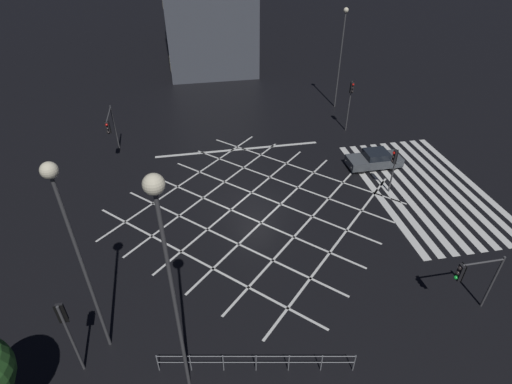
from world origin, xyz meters
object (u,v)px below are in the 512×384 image
at_px(traffic_light_se_main, 351,97).
at_px(waiting_car, 374,160).
at_px(traffic_light_nw_main, 66,324).
at_px(traffic_light_median_south, 394,162).
at_px(street_lamp_far, 165,245).
at_px(street_lamp_west, 342,45).
at_px(traffic_light_sw_cross, 474,275).
at_px(street_lamp_east, 68,224).
at_px(traffic_light_ne_main, 110,126).

relative_size(traffic_light_se_main, waiting_car, 1.10).
bearing_deg(traffic_light_nw_main, traffic_light_se_main, -45.07).
xyz_separation_m(traffic_light_median_south, street_lamp_far, (-11.51, 14.37, 5.47)).
distance_m(traffic_light_se_main, street_lamp_west, 6.08).
xyz_separation_m(traffic_light_sw_cross, street_lamp_far, (-1.40, 13.24, 5.38)).
bearing_deg(traffic_light_sw_cross, street_lamp_east, -4.20).
bearing_deg(waiting_car, traffic_light_nw_main, 34.37).
bearing_deg(street_lamp_far, traffic_light_median_south, -51.30).
distance_m(traffic_light_se_main, street_lamp_far, 26.25).
distance_m(traffic_light_se_main, traffic_light_nw_main, 27.41).
distance_m(traffic_light_median_south, waiting_car, 3.75).
bearing_deg(traffic_light_sw_cross, traffic_light_ne_main, -45.97).
relative_size(traffic_light_median_south, traffic_light_sw_cross, 0.98).
bearing_deg(street_lamp_east, traffic_light_nw_main, 134.42).
height_order(traffic_light_se_main, street_lamp_east, street_lamp_east).
xyz_separation_m(street_lamp_west, street_lamp_far, (-26.34, 15.85, 1.79)).
bearing_deg(street_lamp_east, street_lamp_west, -39.12).
bearing_deg(traffic_light_ne_main, street_lamp_east, 4.00).
relative_size(traffic_light_ne_main, traffic_light_sw_cross, 1.12).
distance_m(traffic_light_sw_cross, street_lamp_far, 14.36).
height_order(street_lamp_west, street_lamp_far, street_lamp_far).
bearing_deg(traffic_light_nw_main, traffic_light_ne_main, 0.77).
relative_size(street_lamp_west, street_lamp_far, 0.89).
distance_m(street_lamp_far, waiting_car, 22.13).
bearing_deg(traffic_light_se_main, traffic_light_nw_main, -45.07).
relative_size(traffic_light_median_south, traffic_light_se_main, 0.73).
bearing_deg(street_lamp_west, traffic_light_sw_cross, 174.02).
distance_m(street_lamp_east, waiting_car, 22.85).
height_order(traffic_light_sw_cross, waiting_car, traffic_light_sw_cross).
relative_size(traffic_light_nw_main, waiting_car, 0.99).
bearing_deg(traffic_light_se_main, street_lamp_west, 170.87).
xyz_separation_m(traffic_light_ne_main, waiting_car, (-5.10, -19.44, -2.15)).
bearing_deg(street_lamp_far, street_lamp_east, 52.69).
relative_size(traffic_light_se_main, traffic_light_ne_main, 1.20).
bearing_deg(street_lamp_far, waiting_car, -44.97).
distance_m(traffic_light_ne_main, street_lamp_west, 21.74).
relative_size(traffic_light_se_main, street_lamp_east, 0.47).
bearing_deg(traffic_light_nw_main, street_lamp_far, -110.82).
relative_size(traffic_light_median_south, traffic_light_nw_main, 0.81).
distance_m(traffic_light_median_south, street_lamp_far, 19.20).
bearing_deg(street_lamp_west, traffic_light_se_main, 170.87).
distance_m(traffic_light_sw_cross, street_lamp_west, 25.34).
xyz_separation_m(traffic_light_nw_main, street_lamp_east, (0.95, -0.97, 4.15)).
relative_size(traffic_light_ne_main, waiting_car, 0.91).
height_order(street_lamp_east, street_lamp_far, street_lamp_far).
relative_size(traffic_light_sw_cross, street_lamp_east, 0.35).
bearing_deg(street_lamp_far, traffic_light_ne_main, 13.15).
distance_m(traffic_light_nw_main, street_lamp_east, 4.37).
bearing_deg(waiting_car, traffic_light_sw_cross, 83.42).
xyz_separation_m(traffic_light_ne_main, traffic_light_sw_cross, (-18.51, -17.89, -0.32)).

